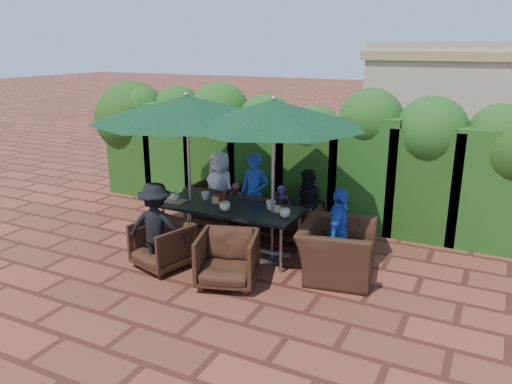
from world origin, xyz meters
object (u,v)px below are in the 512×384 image
at_px(dining_table, 230,211).
at_px(chair_far_right, 300,219).
at_px(chair_end_right, 337,242).
at_px(chair_near_right, 227,257).
at_px(chair_near_left, 162,243).
at_px(chair_far_left, 214,202).
at_px(umbrella_right, 273,114).
at_px(umbrella_left, 187,108).
at_px(chair_far_mid, 254,210).

distance_m(dining_table, chair_far_right, 1.26).
bearing_deg(chair_end_right, chair_near_right, 117.62).
relative_size(chair_near_left, chair_end_right, 0.65).
xyz_separation_m(chair_far_left, chair_end_right, (2.62, -1.03, 0.09)).
distance_m(umbrella_right, chair_far_right, 2.05).
height_order(umbrella_right, chair_far_left, umbrella_right).
height_order(chair_far_left, chair_near_right, chair_far_left).
distance_m(chair_far_right, chair_end_right, 1.37).
height_order(umbrella_left, umbrella_right, same).
xyz_separation_m(dining_table, chair_far_right, (0.79, 0.93, -0.30)).
xyz_separation_m(umbrella_right, chair_end_right, (1.04, -0.10, -1.71)).
relative_size(umbrella_left, umbrella_right, 1.11).
distance_m(dining_table, chair_far_mid, 0.93).
distance_m(umbrella_left, chair_far_left, 2.06).
relative_size(dining_table, chair_near_left, 2.98).
distance_m(chair_far_left, chair_near_right, 2.40).
relative_size(umbrella_left, chair_far_right, 3.97).
bearing_deg(chair_far_left, chair_end_right, 156.30).
distance_m(chair_far_left, chair_end_right, 2.82).
bearing_deg(chair_far_mid, chair_far_left, -19.59).
bearing_deg(dining_table, umbrella_left, -179.01).
relative_size(chair_far_left, chair_near_left, 1.10).
xyz_separation_m(dining_table, chair_near_left, (-0.61, -0.93, -0.30)).
bearing_deg(umbrella_right, chair_far_right, 84.13).
xyz_separation_m(chair_far_right, chair_end_right, (0.95, -0.99, 0.13)).
height_order(umbrella_left, chair_near_right, umbrella_left).
height_order(chair_far_left, chair_far_right, chair_far_left).
height_order(umbrella_right, chair_far_mid, umbrella_right).
bearing_deg(chair_far_right, chair_end_right, 130.09).
bearing_deg(chair_far_mid, chair_near_right, 92.06).
relative_size(chair_near_right, chair_end_right, 0.69).
height_order(dining_table, chair_end_right, chair_end_right).
relative_size(umbrella_left, chair_near_left, 3.93).
bearing_deg(chair_far_right, chair_far_mid, -0.99).
xyz_separation_m(umbrella_right, chair_near_right, (-0.19, -1.03, -1.81)).
xyz_separation_m(umbrella_right, chair_near_left, (-1.32, -0.98, -1.84)).
height_order(umbrella_right, chair_near_right, umbrella_right).
height_order(chair_near_left, chair_end_right, chair_end_right).
relative_size(umbrella_right, chair_far_right, 3.57).
height_order(chair_far_mid, chair_near_right, chair_far_mid).
bearing_deg(umbrella_left, chair_far_mid, 52.62).
distance_m(chair_far_right, chair_near_right, 1.93).
relative_size(umbrella_right, chair_near_left, 3.53).
bearing_deg(umbrella_right, chair_near_right, -100.74).
bearing_deg(dining_table, chair_end_right, -1.94).
xyz_separation_m(chair_far_mid, chair_end_right, (1.77, -0.95, 0.09)).
relative_size(chair_far_mid, chair_near_left, 1.11).
bearing_deg(chair_far_left, chair_far_mid, 172.17).
relative_size(umbrella_right, chair_far_left, 3.21).
distance_m(chair_near_left, chair_end_right, 2.52).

